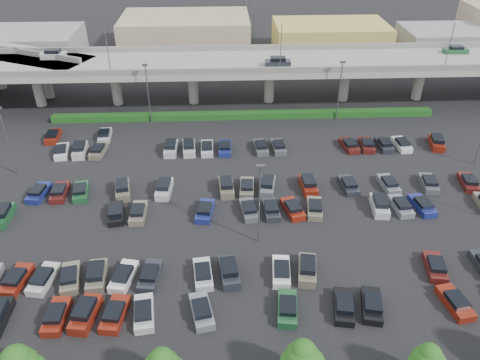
# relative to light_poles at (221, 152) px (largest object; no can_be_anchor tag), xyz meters

# --- Properties ---
(ground) EXTENTS (280.00, 280.00, 0.00)m
(ground) POSITION_rel_light_poles_xyz_m (4.13, -2.00, -6.24)
(ground) COLOR black
(overpass) EXTENTS (150.00, 13.00, 15.80)m
(overpass) POSITION_rel_light_poles_xyz_m (3.88, 30.01, 0.73)
(overpass) COLOR gray
(overpass) RESTS_ON ground
(hedge) EXTENTS (66.00, 1.60, 1.10)m
(hedge) POSITION_rel_light_poles_xyz_m (4.13, 23.00, -5.69)
(hedge) COLOR #124014
(hedge) RESTS_ON ground
(parked_cars) EXTENTS (63.06, 41.61, 1.67)m
(parked_cars) POSITION_rel_light_poles_xyz_m (2.16, -5.54, -5.63)
(parked_cars) COLOR #25282F
(parked_cars) RESTS_ON ground
(light_poles) EXTENTS (66.90, 48.38, 10.30)m
(light_poles) POSITION_rel_light_poles_xyz_m (0.00, 0.00, 0.00)
(light_poles) COLOR #4F4E54
(light_poles) RESTS_ON ground
(distant_buildings) EXTENTS (138.00, 24.00, 9.00)m
(distant_buildings) POSITION_rel_light_poles_xyz_m (16.50, 59.81, -2.49)
(distant_buildings) COLOR slate
(distant_buildings) RESTS_ON ground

